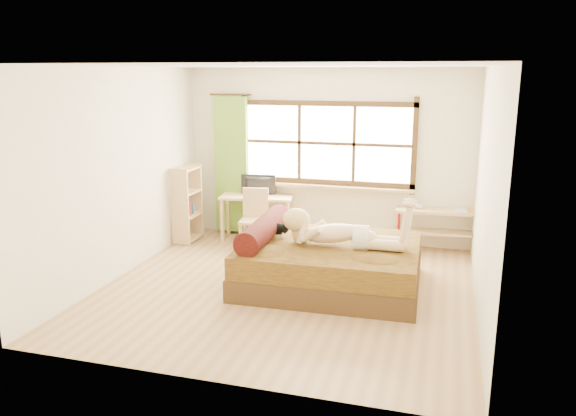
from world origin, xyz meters
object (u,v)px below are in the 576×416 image
(kitten, at_px, (277,227))
(woman, at_px, (342,220))
(desk, at_px, (257,201))
(bookshelf, at_px, (187,204))
(pipe_shelf, at_px, (440,221))
(bed, at_px, (326,263))
(chair, at_px, (255,215))

(kitten, bearing_deg, woman, -11.43)
(desk, distance_m, bookshelf, 1.10)
(kitten, relative_size, pipe_shelf, 0.25)
(pipe_shelf, bearing_deg, kitten, -144.46)
(desk, bearing_deg, bed, -56.67)
(desk, bearing_deg, pipe_shelf, -5.76)
(kitten, height_order, desk, kitten)
(desk, xyz_separation_m, pipe_shelf, (2.84, 0.12, -0.15))
(pipe_shelf, xyz_separation_m, bookshelf, (-3.86, -0.54, 0.14))
(kitten, height_order, bookshelf, bookshelf)
(woman, bearing_deg, pipe_shelf, 56.87)
(kitten, xyz_separation_m, chair, (-0.74, 1.22, -0.18))
(woman, height_order, desk, woman)
(bed, bearing_deg, desk, 129.89)
(kitten, distance_m, chair, 1.44)
(pipe_shelf, bearing_deg, woman, -126.32)
(woman, distance_m, pipe_shelf, 2.22)
(bed, height_order, kitten, bed)
(woman, distance_m, chair, 2.15)
(bed, xyz_separation_m, bookshelf, (-2.52, 1.27, 0.31))
(desk, bearing_deg, woman, -53.82)
(kitten, bearing_deg, pipe_shelf, 38.74)
(kitten, distance_m, pipe_shelf, 2.64)
(woman, xyz_separation_m, chair, (-1.61, 1.37, -0.38))
(woman, xyz_separation_m, kitten, (-0.87, 0.15, -0.20))
(bed, relative_size, pipe_shelf, 1.73)
(woman, height_order, bookshelf, woman)
(kitten, bearing_deg, bookshelf, 146.05)
(bed, relative_size, chair, 2.51)
(kitten, xyz_separation_m, desk, (-0.83, 1.59, -0.06))
(bed, height_order, pipe_shelf, bed)
(woman, distance_m, kitten, 0.90)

